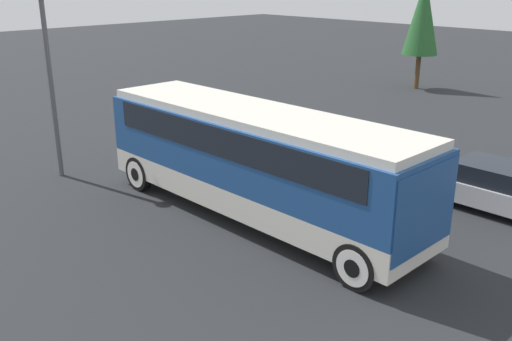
# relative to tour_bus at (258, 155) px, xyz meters

# --- Properties ---
(ground_plane) EXTENTS (120.00, 120.00, 0.00)m
(ground_plane) POSITION_rel_tour_bus_xyz_m (-0.10, 0.00, -1.89)
(ground_plane) COLOR #26282B
(tour_bus) EXTENTS (10.47, 2.66, 3.13)m
(tour_bus) POSITION_rel_tour_bus_xyz_m (0.00, 0.00, 0.00)
(tour_bus) COLOR silver
(tour_bus) RESTS_ON ground_plane
(parked_car_near) EXTENTS (4.69, 1.93, 1.39)m
(parked_car_near) POSITION_rel_tour_bus_xyz_m (-0.20, 5.43, -1.20)
(parked_car_near) COLOR maroon
(parked_car_near) RESTS_ON ground_plane
(parked_car_mid) EXTENTS (4.53, 1.87, 1.39)m
(parked_car_mid) POSITION_rel_tour_bus_xyz_m (4.58, 5.45, -1.20)
(parked_car_mid) COLOR #BCBCC1
(parked_car_mid) RESTS_ON ground_plane
(lamp_post) EXTENTS (0.44, 0.44, 6.26)m
(lamp_post) POSITION_rel_tour_bus_xyz_m (-7.32, -2.34, 2.17)
(lamp_post) COLOR #515156
(lamp_post) RESTS_ON ground_plane
(tree_left) EXTENTS (2.08, 2.08, 6.49)m
(tree_left) POSITION_rel_tour_bus_xyz_m (-7.08, 20.32, 2.35)
(tree_left) COLOR brown
(tree_left) RESTS_ON ground_plane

